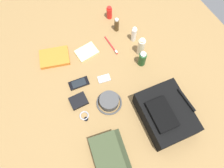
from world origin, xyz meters
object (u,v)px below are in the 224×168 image
at_px(sunscreen_spray, 109,13).
at_px(wallet, 79,101).
at_px(media_player, 104,79).
at_px(toothpaste_tube, 134,34).
at_px(lotion_bottle, 141,47).
at_px(shampoo_bottle, 142,59).
at_px(toiletry_pouch, 109,159).
at_px(cologne_bottle, 117,25).
at_px(cell_phone, 79,83).
at_px(notepad, 87,52).
at_px(paperback_novel, 55,57).
at_px(bucket_hat, 109,102).
at_px(backpack, 165,114).
at_px(wristwatch, 84,116).
at_px(toothbrush, 112,46).

bearing_deg(sunscreen_spray, wallet, -45.38).
relative_size(media_player, wallet, 0.85).
height_order(toothpaste_tube, wallet, toothpaste_tube).
height_order(sunscreen_spray, wallet, sunscreen_spray).
height_order(lotion_bottle, shampoo_bottle, lotion_bottle).
bearing_deg(toiletry_pouch, cologne_bottle, 147.45).
xyz_separation_m(sunscreen_spray, cell_phone, (0.39, -0.46, -0.05)).
distance_m(toiletry_pouch, media_player, 0.53).
bearing_deg(wallet, shampoo_bottle, 96.79).
bearing_deg(media_player, notepad, -178.13).
height_order(cologne_bottle, wallet, cologne_bottle).
distance_m(toothpaste_tube, paperback_novel, 0.59).
height_order(bucket_hat, media_player, bucket_hat).
distance_m(backpack, wallet, 0.56).
bearing_deg(sunscreen_spray, shampoo_bottle, -0.30).
distance_m(toiletry_pouch, sunscreen_spray, 1.06).
height_order(lotion_bottle, media_player, lotion_bottle).
height_order(cologne_bottle, wristwatch, cologne_bottle).
distance_m(cologne_bottle, shampoo_bottle, 0.34).
bearing_deg(toothbrush, media_player, -40.88).
height_order(backpack, wristwatch, backpack).
height_order(paperback_novel, toothbrush, paperback_novel).
bearing_deg(media_player, cologne_bottle, 138.31).
xyz_separation_m(lotion_bottle, notepad, (-0.19, -0.34, -0.07)).
xyz_separation_m(bucket_hat, sunscreen_spray, (-0.62, 0.35, 0.02)).
distance_m(lotion_bottle, paperback_novel, 0.62).
bearing_deg(media_player, paperback_novel, -144.10).
bearing_deg(paperback_novel, bucket_hat, 19.80).
bearing_deg(wristwatch, cell_phone, 162.65).
xyz_separation_m(toothpaste_tube, toothbrush, (-0.03, -0.17, -0.06)).
relative_size(shampoo_bottle, cell_phone, 0.91).
xyz_separation_m(cologne_bottle, media_player, (0.32, -0.28, -0.05)).
bearing_deg(cell_phone, media_player, 72.35).
xyz_separation_m(bucket_hat, notepad, (-0.42, 0.05, -0.02)).
relative_size(backpack, shampoo_bottle, 2.96).
relative_size(backpack, paperback_novel, 1.58).
height_order(sunscreen_spray, shampoo_bottle, shampoo_bottle).
relative_size(paperback_novel, wallet, 2.20).
relative_size(backpack, media_player, 4.10).
distance_m(toothpaste_tube, lotion_bottle, 0.12).
distance_m(toiletry_pouch, notepad, 0.76).
relative_size(toiletry_pouch, bucket_hat, 1.86).
bearing_deg(backpack, cologne_bottle, 173.71).
relative_size(backpack, lotion_bottle, 2.39).
distance_m(shampoo_bottle, wallet, 0.52).
distance_m(bucket_hat, wallet, 0.20).
bearing_deg(notepad, toothpaste_tube, 73.94).
xyz_separation_m(shampoo_bottle, toothbrush, (-0.23, -0.11, -0.06)).
xyz_separation_m(toiletry_pouch, paperback_novel, (-0.80, -0.00, -0.03)).
distance_m(bucket_hat, toothbrush, 0.44).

